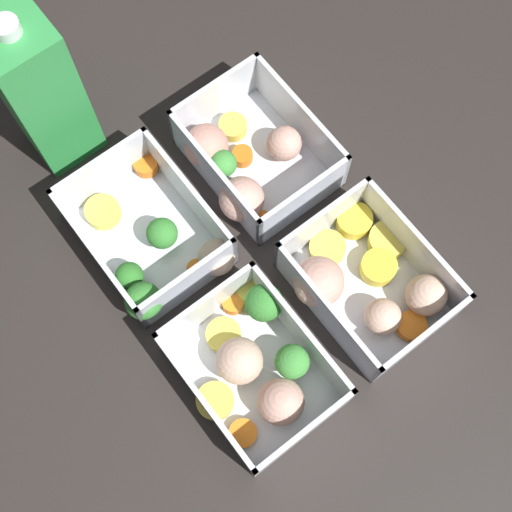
% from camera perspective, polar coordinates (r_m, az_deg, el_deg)
% --- Properties ---
extents(ground_plane, '(4.00, 4.00, 0.00)m').
position_cam_1_polar(ground_plane, '(0.73, 0.00, -0.55)').
color(ground_plane, '#282321').
extents(container_near_left, '(0.16, 0.14, 0.06)m').
position_cam_1_polar(container_near_left, '(0.71, 8.78, -2.01)').
color(container_near_left, silver).
rests_on(container_near_left, ground_plane).
extents(container_near_right, '(0.15, 0.14, 0.06)m').
position_cam_1_polar(container_near_right, '(0.75, -0.83, 7.68)').
color(container_near_right, silver).
rests_on(container_near_right, ground_plane).
extents(container_far_left, '(0.16, 0.13, 0.06)m').
position_cam_1_polar(container_far_left, '(0.68, 0.06, -8.63)').
color(container_far_left, silver).
rests_on(container_far_left, ground_plane).
extents(container_far_right, '(0.18, 0.13, 0.06)m').
position_cam_1_polar(container_far_right, '(0.72, -8.22, 1.07)').
color(container_far_right, silver).
rests_on(container_far_right, ground_plane).
extents(juice_carton, '(0.07, 0.07, 0.20)m').
position_cam_1_polar(juice_carton, '(0.73, -16.83, 12.43)').
color(juice_carton, green).
rests_on(juice_carton, ground_plane).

